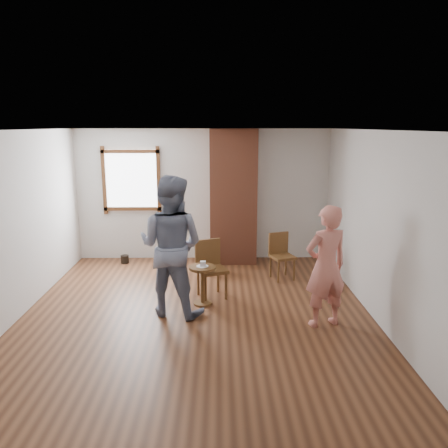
{
  "coord_description": "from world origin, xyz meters",
  "views": [
    {
      "loc": [
        0.32,
        -5.86,
        2.66
      ],
      "look_at": [
        0.4,
        0.8,
        1.15
      ],
      "focal_mm": 35.0,
      "sensor_mm": 36.0,
      "label": 1
    }
  ],
  "objects_px": {
    "dining_chair_left": "(210,265)",
    "dining_chair_right": "(281,253)",
    "stoneware_crock": "(206,260)",
    "man": "(171,246)",
    "person_pink": "(326,267)",
    "side_table": "(202,279)"
  },
  "relations": [
    {
      "from": "dining_chair_left",
      "to": "dining_chair_right",
      "type": "distance_m",
      "value": 1.48
    },
    {
      "from": "stoneware_crock",
      "to": "man",
      "type": "height_order",
      "value": "man"
    },
    {
      "from": "dining_chair_left",
      "to": "person_pink",
      "type": "bearing_deg",
      "value": -55.84
    },
    {
      "from": "man",
      "to": "person_pink",
      "type": "bearing_deg",
      "value": -172.23
    },
    {
      "from": "dining_chair_left",
      "to": "man",
      "type": "xyz_separation_m",
      "value": [
        -0.54,
        -0.63,
        0.5
      ]
    },
    {
      "from": "stoneware_crock",
      "to": "person_pink",
      "type": "relative_size",
      "value": 0.28
    },
    {
      "from": "stoneware_crock",
      "to": "side_table",
      "type": "relative_size",
      "value": 0.76
    },
    {
      "from": "stoneware_crock",
      "to": "dining_chair_left",
      "type": "xyz_separation_m",
      "value": [
        0.11,
        -1.15,
        0.28
      ]
    },
    {
      "from": "man",
      "to": "person_pink",
      "type": "relative_size",
      "value": 1.2
    },
    {
      "from": "person_pink",
      "to": "stoneware_crock",
      "type": "bearing_deg",
      "value": -71.25
    },
    {
      "from": "dining_chair_left",
      "to": "person_pink",
      "type": "xyz_separation_m",
      "value": [
        1.56,
        -1.07,
        0.33
      ]
    },
    {
      "from": "stoneware_crock",
      "to": "dining_chair_left",
      "type": "height_order",
      "value": "dining_chair_left"
    },
    {
      "from": "dining_chair_left",
      "to": "dining_chair_right",
      "type": "bearing_deg",
      "value": 12.39
    },
    {
      "from": "dining_chair_left",
      "to": "man",
      "type": "distance_m",
      "value": 0.97
    },
    {
      "from": "dining_chair_left",
      "to": "dining_chair_right",
      "type": "xyz_separation_m",
      "value": [
        1.23,
        0.83,
        -0.05
      ]
    },
    {
      "from": "man",
      "to": "stoneware_crock",
      "type": "bearing_deg",
      "value": -84.06
    },
    {
      "from": "dining_chair_right",
      "to": "person_pink",
      "type": "bearing_deg",
      "value": -100.05
    },
    {
      "from": "dining_chair_right",
      "to": "man",
      "type": "xyz_separation_m",
      "value": [
        -1.77,
        -1.46,
        0.55
      ]
    },
    {
      "from": "stoneware_crock",
      "to": "dining_chair_right",
      "type": "xyz_separation_m",
      "value": [
        1.34,
        -0.32,
        0.23
      ]
    },
    {
      "from": "side_table",
      "to": "person_pink",
      "type": "xyz_separation_m",
      "value": [
        1.67,
        -0.72,
        0.43
      ]
    },
    {
      "from": "man",
      "to": "dining_chair_left",
      "type": "bearing_deg",
      "value": -110.82
    },
    {
      "from": "person_pink",
      "to": "side_table",
      "type": "bearing_deg",
      "value": -41.54
    }
  ]
}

